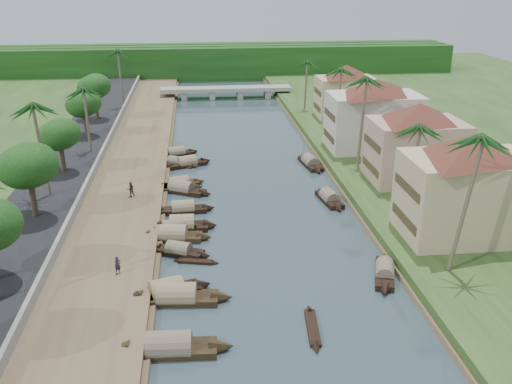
{
  "coord_description": "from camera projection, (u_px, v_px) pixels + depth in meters",
  "views": [
    {
      "loc": [
        -6.75,
        -50.71,
        25.44
      ],
      "look_at": [
        -0.19,
        9.76,
        2.0
      ],
      "focal_mm": 40.0,
      "sensor_mm": 36.0,
      "label": 1
    }
  ],
  "objects": [
    {
      "name": "tree_5",
      "position": [
        94.0,
        87.0,
        98.66
      ],
      "size": [
        5.06,
        5.06,
        7.68
      ],
      "color": "#423625",
      "rests_on": "ground"
    },
    {
      "name": "building_distant",
      "position": [
        346.0,
        91.0,
        101.3
      ],
      "size": [
        12.62,
        12.62,
        9.2
      ],
      "color": "tan",
      "rests_on": "right_bank"
    },
    {
      "name": "sampan_0",
      "position": [
        169.0,
        348.0,
        40.7
      ],
      "size": [
        9.58,
        2.48,
        2.46
      ],
      "rotation": [
        0.0,
        0.0,
        -0.05
      ],
      "color": "black",
      "rests_on": "ground"
    },
    {
      "name": "sampan_8",
      "position": [
        178.0,
        188.0,
        71.03
      ],
      "size": [
        6.4,
        1.88,
        2.0
      ],
      "rotation": [
        0.0,
        0.0,
        0.04
      ],
      "color": "black",
      "rests_on": "ground"
    },
    {
      "name": "sampan_4",
      "position": [
        173.0,
        236.0,
        58.0
      ],
      "size": [
        8.31,
        2.86,
        2.3
      ],
      "rotation": [
        0.0,
        0.0,
        -0.14
      ],
      "color": "black",
      "rests_on": "ground"
    },
    {
      "name": "sampan_12",
      "position": [
        177.0,
        163.0,
        80.42
      ],
      "size": [
        6.92,
        4.57,
        1.77
      ],
      "rotation": [
        0.0,
        0.0,
        -0.5
      ],
      "color": "black",
      "rests_on": "ground"
    },
    {
      "name": "tree_2",
      "position": [
        28.0,
        166.0,
        58.39
      ],
      "size": [
        5.54,
        5.54,
        7.86
      ],
      "color": "#423625",
      "rests_on": "ground"
    },
    {
      "name": "canoe_0",
      "position": [
        313.0,
        328.0,
        43.5
      ],
      "size": [
        1.44,
        6.49,
        0.85
      ],
      "rotation": [
        0.0,
        0.0,
        1.48
      ],
      "color": "black",
      "rests_on": "ground"
    },
    {
      "name": "ground",
      "position": [
        268.0,
        245.0,
        56.87
      ],
      "size": [
        220.0,
        220.0,
        0.0
      ],
      "primitive_type": "plane",
      "color": "#31444A",
      "rests_on": "ground"
    },
    {
      "name": "palm_8",
      "position": [
        119.0,
        52.0,
        106.01
      ],
      "size": [
        3.2,
        3.2,
        12.1
      ],
      "color": "brown",
      "rests_on": "ground"
    },
    {
      "name": "sampan_5",
      "position": [
        182.0,
        226.0,
        60.34
      ],
      "size": [
        7.66,
        2.29,
        2.41
      ],
      "rotation": [
        0.0,
        0.0,
        -0.03
      ],
      "color": "black",
      "rests_on": "ground"
    },
    {
      "name": "canoe_2",
      "position": [
        183.0,
        191.0,
        70.91
      ],
      "size": [
        5.79,
        3.38,
        0.87
      ],
      "rotation": [
        0.0,
        0.0,
        -0.45
      ],
      "color": "black",
      "rests_on": "ground"
    },
    {
      "name": "sampan_6",
      "position": [
        173.0,
        229.0,
        59.62
      ],
      "size": [
        6.68,
        2.74,
        1.99
      ],
      "rotation": [
        0.0,
        0.0,
        0.2
      ],
      "color": "black",
      "rests_on": "ground"
    },
    {
      "name": "sampan_15",
      "position": [
        329.0,
        198.0,
        67.63
      ],
      "size": [
        2.67,
        7.73,
        2.06
      ],
      "rotation": [
        0.0,
        0.0,
        1.72
      ],
      "color": "black",
      "rests_on": "ground"
    },
    {
      "name": "tree_6",
      "position": [
        406.0,
        113.0,
        83.57
      ],
      "size": [
        4.72,
        4.72,
        7.01
      ],
      "color": "#423625",
      "rests_on": "ground"
    },
    {
      "name": "building_mid",
      "position": [
        416.0,
        142.0,
        69.67
      ],
      "size": [
        14.11,
        14.11,
        9.7
      ],
      "color": "tan",
      "rests_on": "right_bank"
    },
    {
      "name": "palm_0",
      "position": [
        470.0,
        141.0,
        45.55
      ],
      "size": [
        3.2,
        3.2,
        13.52
      ],
      "color": "brown",
      "rests_on": "ground"
    },
    {
      "name": "sampan_16",
      "position": [
        310.0,
        163.0,
        80.33
      ],
      "size": [
        2.74,
        8.84,
        2.13
      ],
      "rotation": [
        0.0,
        0.0,
        1.7
      ],
      "color": "black",
      "rests_on": "ground"
    },
    {
      "name": "tree_4",
      "position": [
        84.0,
        104.0,
        88.69
      ],
      "size": [
        4.85,
        4.85,
        6.99
      ],
      "color": "#423625",
      "rests_on": "ground"
    },
    {
      "name": "palm_7",
      "position": [
        306.0,
        63.0,
        105.31
      ],
      "size": [
        3.2,
        3.2,
        10.49
      ],
      "color": "brown",
      "rests_on": "ground"
    },
    {
      "name": "left_bank",
      "position": [
        126.0,
        180.0,
        73.67
      ],
      "size": [
        10.0,
        180.0,
        0.8
      ],
      "primitive_type": "cube",
      "color": "brown",
      "rests_on": "ground"
    },
    {
      "name": "sampan_3",
      "position": [
        179.0,
        251.0,
        54.88
      ],
      "size": [
        6.72,
        3.91,
        1.86
      ],
      "rotation": [
        0.0,
        0.0,
        -0.4
      ],
      "color": "black",
      "rests_on": "ground"
    },
    {
      "name": "palm_3",
      "position": [
        340.0,
        71.0,
        88.82
      ],
      "size": [
        3.2,
        3.2,
        11.78
      ],
      "color": "brown",
      "rests_on": "ground"
    },
    {
      "name": "building_far",
      "position": [
        374.0,
        114.0,
        82.46
      ],
      "size": [
        15.59,
        15.59,
        10.2
      ],
      "color": "beige",
      "rests_on": "right_bank"
    },
    {
      "name": "sampan_1",
      "position": [
        167.0,
        292.0,
        47.81
      ],
      "size": [
        8.25,
        4.19,
        2.38
      ],
      "rotation": [
        0.0,
        0.0,
        0.31
      ],
      "color": "black",
      "rests_on": "ground"
    },
    {
      "name": "sampan_11",
      "position": [
        187.0,
        163.0,
        80.07
      ],
      "size": [
        7.59,
        4.34,
        2.17
      ],
      "rotation": [
        0.0,
        0.0,
        0.38
      ],
      "color": "black",
      "rests_on": "ground"
    },
    {
      "name": "sampan_2",
      "position": [
        177.0,
        297.0,
        47.06
      ],
      "size": [
        9.61,
        2.76,
        2.46
      ],
      "rotation": [
        0.0,
        0.0,
        -0.09
      ],
      "color": "black",
      "rests_on": "ground"
    },
    {
      "name": "retaining_wall",
      "position": [
        92.0,
        174.0,
        72.91
      ],
      "size": [
        0.4,
        180.0,
        1.1
      ],
      "primitive_type": "cube",
      "color": "gray",
      "rests_on": "left_bank"
    },
    {
      "name": "tree_3",
      "position": [
        60.0,
        135.0,
        72.25
      ],
      "size": [
        4.74,
        4.74,
        6.85
      ],
      "color": "#423625",
      "rests_on": "ground"
    },
    {
      "name": "building_near",
      "position": [
        468.0,
        185.0,
        54.63
      ],
      "size": [
        14.85,
        14.85,
        10.2
      ],
      "color": "tan",
      "rests_on": "right_bank"
    },
    {
      "name": "treeline",
      "position": [
        219.0,
        61.0,
        148.2
      ],
      "size": [
        120.0,
        14.0,
        8.0
      ],
      "color": "#133B10",
      "rests_on": "ground"
    },
    {
      "name": "sampan_9",
      "position": [
        181.0,
        189.0,
        70.48
      ],
      "size": [
        8.29,
        5.51,
        2.17
      ],
      "rotation": [
        0.0,
        0.0,
        -0.5
      ],
      "color": "black",
      "rests_on": "ground"
    },
    {
      "name": "person_far",
      "position": [
        131.0,
        189.0,
        66.91
      ],
      "size": [
        1.03,
        0.92,
        1.76
      ],
      "primitive_type": "imported",
      "rotation": [
        0.0,
        0.0,
        3.5
      ],
      "color": "#372C26",
      "rests_on": "left_bank"
    },
    {
      "name": "sampan_13",
      "position": [
        176.0,
        153.0,
        84.54
      ],
      "size": [
        7.1,
        3.68,
        1.96
      ],
      "rotation": [
        0.0,
        0.0,
        0.33
      ],
      "color": "black",
      "rests_on": "ground"
    },
    {
      "name": "palm_1",
      "position": [
        413.0,
        128.0,
        59.95
      ],
      "size": [
        3.2,
        3.2,
        10.68
      ],
      "color": "brown",
      "rests_on": "ground"
    },
    {
      "name": "sampan_14",
      "position": [
        385.0,
        272.0,
        50.98
      ],
      "size": [
        3.79,
        7.98,
        1.95
      ],
      "rotation": [
        0.0,
        0.0,
        1.26
      ],
      "color": "black",
      "rests_on": "ground"
    },
    {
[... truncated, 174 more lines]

